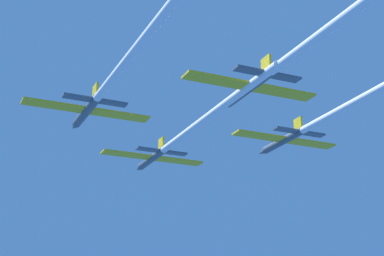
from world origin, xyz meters
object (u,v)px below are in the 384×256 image
at_px(jet_lead, 181,137).
at_px(jet_left_wing, 108,84).
at_px(jet_right_wing, 333,114).
at_px(jet_slot, 302,48).

relative_size(jet_lead, jet_left_wing, 1.12).
bearing_deg(jet_lead, jet_right_wing, -45.27).
distance_m(jet_left_wing, jet_right_wing, 27.53).
bearing_deg(jet_lead, jet_slot, -89.34).
height_order(jet_right_wing, jet_slot, jet_right_wing).
bearing_deg(jet_lead, jet_left_wing, -139.07).
relative_size(jet_left_wing, jet_right_wing, 0.87).
xyz_separation_m(jet_lead, jet_left_wing, (-13.46, -11.67, 0.49)).
distance_m(jet_lead, jet_left_wing, 17.82).
relative_size(jet_lead, jet_slot, 1.04).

